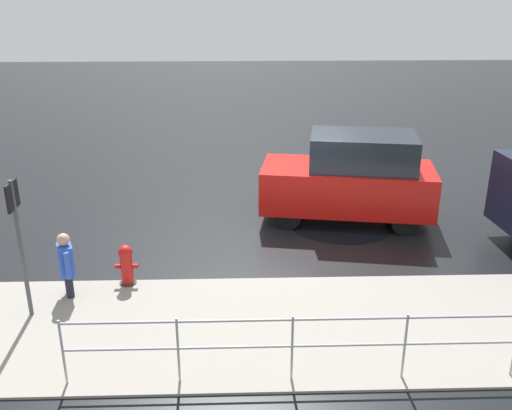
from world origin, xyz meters
TOP-DOWN VIEW (x-y plane):
  - ground_plane at (0.00, 0.00)m, footprint 60.00×60.00m
  - kerb_strip at (0.00, 4.20)m, footprint 24.00×3.20m
  - moving_hatchback at (-1.35, -0.30)m, footprint 4.13×2.32m
  - fire_hydrant at (3.30, 2.71)m, footprint 0.42×0.31m
  - pedestrian at (4.25, 3.10)m, footprint 0.36×0.54m
  - metal_railing at (-0.24, 5.53)m, footprint 7.79×0.04m
  - sign_post at (4.72, 3.73)m, footprint 0.07×0.44m
  - puddle_patch at (-1.15, -0.12)m, footprint 2.51×2.51m

SIDE VIEW (x-z plane):
  - ground_plane at x=0.00m, z-range 0.00..0.00m
  - puddle_patch at x=-1.15m, z-range 0.00..0.01m
  - kerb_strip at x=0.00m, z-range 0.00..0.04m
  - fire_hydrant at x=3.30m, z-range 0.00..0.80m
  - pedestrian at x=4.25m, z-range 0.07..1.29m
  - metal_railing at x=-0.24m, z-range 0.19..1.24m
  - moving_hatchback at x=-1.35m, z-range 0.00..2.06m
  - sign_post at x=4.72m, z-range 0.38..2.78m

